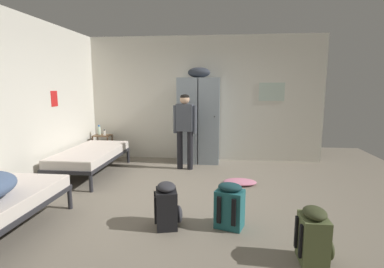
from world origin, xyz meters
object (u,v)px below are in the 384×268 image
Objects in this scene: lotion_bottle at (104,133)px; water_bottle at (99,130)px; shelf_unit at (103,145)px; person_traveler at (185,125)px; backpack_teal at (230,206)px; backpack_olive at (314,237)px; clothes_pile_pink at (240,182)px; bed_left_rear at (91,155)px; locker_bank at (199,119)px; backpack_black at (167,206)px.

water_bottle is at bearing 158.20° from lotion_bottle.
shelf_unit is 2.15m from person_traveler.
water_bottle reaches higher than backpack_teal.
clothes_pile_pink is at bearing 104.73° from backpack_olive.
backpack_olive is 1.00× the size of backpack_teal.
backpack_teal is at bearing -46.54° from shelf_unit.
water_bottle is (-2.07, 0.61, -0.24)m from person_traveler.
bed_left_rear is 1.90m from person_traveler.
person_traveler is (1.99, -0.59, 0.57)m from shelf_unit.
locker_bank reaches higher than clothes_pile_pink.
person_traveler reaches higher than clothes_pile_pink.
person_traveler reaches higher than bed_left_rear.
shelf_unit is 1.04× the size of backpack_teal.
backpack_black is at bearing -91.93° from locker_bank.
backpack_teal is (2.85, -3.01, -0.09)m from shelf_unit.
person_traveler is at bearing 118.37° from backpack_olive.
bed_left_rear reaches higher than clothes_pile_pink.
backpack_olive is (1.43, -3.66, -0.71)m from locker_bank.
shelf_unit reaches higher than backpack_black.
clothes_pile_pink is at bearing -5.75° from bed_left_rear.
locker_bank is 3.66× the size of clothes_pile_pink.
lotion_bottle reaches higher than shelf_unit.
backpack_black is at bearing 159.84° from backpack_olive.
shelf_unit is 2.52× the size of water_bottle.
locker_bank is at bearing -0.15° from water_bottle.
water_bottle is at bearing 163.59° from person_traveler.
water_bottle is 1.67× the size of lotion_bottle.
bed_left_rear is 1.25× the size of person_traveler.
backpack_black is at bearing -55.67° from shelf_unit.
bed_left_rear is at bearing -80.79° from lotion_bottle.
clothes_pile_pink is at bearing -24.85° from water_bottle.
backpack_teal is (0.74, 0.08, 0.00)m from backpack_black.
bed_left_rear is 8.42× the size of water_bottle.
shelf_unit is 0.29m from lotion_bottle.
backpack_teal is at bearing 5.93° from backpack_black.
bed_left_rear is 1.15m from lotion_bottle.
water_bottle reaches higher than backpack_olive.
locker_bank reaches higher than backpack_olive.
person_traveler is 2.59m from backpack_black.
bed_left_rear is 14.09× the size of lotion_bottle.
bed_left_rear is 3.45× the size of backpack_teal.
locker_bank is at bearing 120.22° from clothes_pile_pink.
backpack_olive is at bearing -45.08° from shelf_unit.
clothes_pile_pink is at bearing 60.21° from backpack_black.
water_bottle reaches higher than lotion_bottle.
locker_bank is 2.30m from shelf_unit.
locker_bank is 1.09× the size of bed_left_rear.
shelf_unit is (-2.21, -0.01, -0.62)m from locker_bank.
backpack_olive is (1.65, -3.06, -0.66)m from person_traveler.
shelf_unit is 3.39m from clothes_pile_pink.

